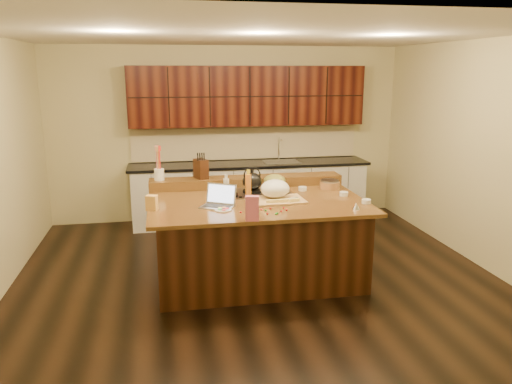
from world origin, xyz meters
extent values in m
cube|color=black|center=(0.00, 0.00, -0.01)|extent=(5.50, 5.00, 0.01)
cube|color=silver|center=(0.00, 0.00, 2.71)|extent=(5.50, 5.00, 0.01)
cube|color=#C7BF8B|center=(0.00, 2.50, 1.35)|extent=(5.50, 0.01, 2.70)
cube|color=#C7BF8B|center=(0.00, -2.50, 1.35)|extent=(5.50, 0.01, 2.70)
cube|color=#C7BF8B|center=(2.75, 0.00, 1.35)|extent=(0.01, 5.00, 2.70)
cube|color=black|center=(0.00, 0.00, 0.44)|extent=(2.22, 1.42, 0.88)
cube|color=black|center=(0.00, 0.00, 0.90)|extent=(2.40, 1.60, 0.04)
cube|color=black|center=(0.00, 0.70, 0.98)|extent=(2.40, 0.30, 0.12)
cube|color=gray|center=(0.00, 0.30, 0.93)|extent=(0.92, 0.52, 0.02)
cylinder|color=black|center=(-0.30, 0.43, 0.95)|extent=(0.22, 0.22, 0.03)
cylinder|color=black|center=(0.30, 0.43, 0.95)|extent=(0.22, 0.22, 0.03)
cylinder|color=black|center=(-0.30, 0.17, 0.95)|extent=(0.22, 0.22, 0.03)
cylinder|color=black|center=(0.30, 0.17, 0.95)|extent=(0.22, 0.22, 0.03)
cylinder|color=black|center=(0.00, 0.30, 0.95)|extent=(0.22, 0.22, 0.03)
cube|color=silver|center=(0.30, 2.17, 0.45)|extent=(3.60, 0.62, 0.90)
cube|color=black|center=(0.30, 2.17, 0.92)|extent=(3.70, 0.66, 0.04)
cube|color=gray|center=(0.80, 2.17, 0.94)|extent=(0.55, 0.42, 0.01)
cylinder|color=gray|center=(0.80, 2.35, 1.12)|extent=(0.02, 0.02, 0.36)
cube|color=black|center=(0.30, 2.32, 1.95)|extent=(3.60, 0.34, 0.90)
cube|color=#C7BF8B|center=(0.30, 2.48, 1.20)|extent=(3.60, 0.03, 0.50)
ellipsoid|color=black|center=(0.00, 0.30, 1.07)|extent=(0.29, 0.29, 0.21)
ellipsoid|color=olive|center=(0.30, 0.43, 1.04)|extent=(0.30, 0.30, 0.15)
cube|color=#B7B7BC|center=(-0.47, -0.24, 0.93)|extent=(0.41, 0.37, 0.02)
cube|color=black|center=(-0.47, -0.24, 0.94)|extent=(0.31, 0.26, 0.00)
cube|color=#B7B7BC|center=(-0.42, -0.14, 1.05)|extent=(0.32, 0.23, 0.22)
cube|color=silver|center=(-0.42, -0.14, 1.05)|extent=(0.29, 0.20, 0.18)
cylinder|color=orange|center=(-0.07, 0.13, 1.06)|extent=(0.08, 0.08, 0.27)
cylinder|color=silver|center=(-0.34, 0.04, 1.04)|extent=(0.06, 0.06, 0.25)
cube|color=tan|center=(0.22, -0.11, 0.93)|extent=(0.58, 0.43, 0.03)
ellipsoid|color=white|center=(0.20, -0.02, 1.05)|extent=(0.33, 0.33, 0.20)
cube|color=#EDD872|center=(0.12, -0.24, 0.96)|extent=(0.12, 0.03, 0.03)
cube|color=#EDD872|center=(0.24, -0.24, 0.96)|extent=(0.12, 0.03, 0.03)
cube|color=#EDD872|center=(0.37, -0.24, 0.96)|extent=(0.12, 0.03, 0.03)
cylinder|color=gray|center=(0.35, -0.13, 0.95)|extent=(0.22, 0.09, 0.01)
cylinder|color=white|center=(1.15, -0.37, 0.94)|extent=(0.12, 0.12, 0.04)
cylinder|color=white|center=(1.03, 0.01, 0.94)|extent=(0.10, 0.10, 0.04)
cylinder|color=white|center=(0.63, 0.35, 0.94)|extent=(0.11, 0.11, 0.04)
cylinder|color=#996B3F|center=(0.98, 0.37, 0.97)|extent=(0.29, 0.29, 0.09)
cone|color=silver|center=(0.95, -0.56, 0.96)|extent=(0.08, 0.08, 0.07)
cube|color=#D66588|center=(-0.19, -0.76, 1.04)|extent=(0.14, 0.09, 0.24)
cylinder|color=white|center=(-0.42, -0.35, 0.93)|extent=(0.22, 0.22, 0.01)
cube|color=#F7B857|center=(-1.15, -0.21, 1.00)|extent=(0.13, 0.11, 0.16)
cylinder|color=white|center=(-1.07, 0.70, 1.11)|extent=(0.13, 0.13, 0.14)
cube|color=black|center=(-0.57, 0.70, 1.16)|extent=(0.18, 0.23, 0.24)
ellipsoid|color=red|center=(-0.26, -0.49, 0.93)|extent=(0.02, 0.02, 0.02)
ellipsoid|color=#198C26|center=(-0.13, -0.50, 0.93)|extent=(0.02, 0.02, 0.02)
ellipsoid|color=red|center=(-0.11, -0.53, 0.93)|extent=(0.02, 0.02, 0.02)
ellipsoid|color=#198C26|center=(0.01, -0.47, 0.93)|extent=(0.02, 0.02, 0.02)
ellipsoid|color=red|center=(0.16, -0.53, 0.93)|extent=(0.02, 0.02, 0.02)
ellipsoid|color=#198C26|center=(-0.18, -0.50, 0.93)|extent=(0.02, 0.02, 0.02)
ellipsoid|color=red|center=(-0.03, -0.43, 0.93)|extent=(0.02, 0.02, 0.02)
ellipsoid|color=#198C26|center=(0.08, -0.61, 0.93)|extent=(0.02, 0.02, 0.02)
ellipsoid|color=red|center=(0.00, -0.59, 0.93)|extent=(0.02, 0.02, 0.02)
ellipsoid|color=#198C26|center=(0.10, -0.59, 0.93)|extent=(0.02, 0.02, 0.02)
ellipsoid|color=red|center=(0.07, -0.40, 0.93)|extent=(0.02, 0.02, 0.02)
ellipsoid|color=#198C26|center=(-0.17, -0.61, 0.93)|extent=(0.02, 0.02, 0.02)
ellipsoid|color=red|center=(0.21, -0.40, 0.93)|extent=(0.02, 0.02, 0.02)
ellipsoid|color=#198C26|center=(-0.09, -0.57, 0.93)|extent=(0.02, 0.02, 0.02)
ellipsoid|color=red|center=(0.22, -0.49, 0.93)|extent=(0.02, 0.02, 0.02)
camera|label=1|loc=(-1.00, -5.32, 2.34)|focal=35.00mm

